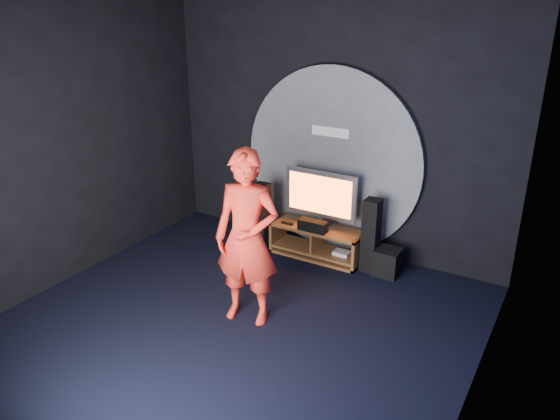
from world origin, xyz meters
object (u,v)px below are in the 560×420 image
Objects in this scene: player at (247,238)px; subwoofer at (387,262)px; tower_speaker_left at (261,218)px; tv at (321,197)px; tower_speaker_right at (371,235)px; media_console at (317,244)px.

subwoofer is at bearing 48.43° from player.
tower_speaker_left reaches higher than subwoofer.
tv is 1.04× the size of tower_speaker_left.
tower_speaker_right is 0.41m from subwoofer.
tower_speaker_right is 1.99m from player.
player is (0.03, -1.84, 0.12)m from tv.
tv reaches higher than media_console.
tower_speaker_right is at bearing 54.83° from player.
player is at bearing -119.42° from subwoofer.
tv is 1.85m from player.
player is (0.02, -1.77, 0.80)m from media_console.
tower_speaker_left is at bearing -160.15° from tv.
tv reaches higher than tower_speaker_left.
media_console is 1.95m from player.
tower_speaker_left is 1.85m from subwoofer.
tower_speaker_right is 2.81× the size of subwoofer.
media_console is 1.25× the size of tv.
tower_speaker_right is (0.77, 0.00, 0.31)m from media_console.
tv is 1.04× the size of tower_speaker_right.
tower_speaker_left is (-0.78, -0.28, -0.38)m from tv.
tower_speaker_left is 2.81× the size of subwoofer.
player is (0.81, -1.56, 0.49)m from tower_speaker_left.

